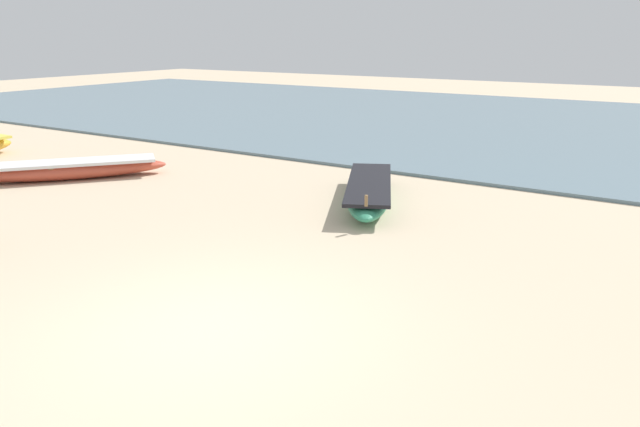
% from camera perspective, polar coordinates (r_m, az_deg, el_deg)
% --- Properties ---
extents(ground, '(80.00, 80.00, 0.00)m').
position_cam_1_polar(ground, '(7.21, -10.20, -10.86)').
color(ground, beige).
extents(sea_water, '(60.00, 20.00, 0.08)m').
position_cam_1_polar(sea_water, '(23.81, 21.38, 7.66)').
color(sea_water, slate).
rests_on(sea_water, ground).
extents(fishing_boat_3, '(3.54, 4.03, 0.63)m').
position_cam_1_polar(fishing_boat_3, '(15.43, -22.80, 3.90)').
color(fishing_boat_3, '#B74733').
rests_on(fishing_boat_3, ground).
extents(fishing_boat_5, '(2.53, 3.97, 0.63)m').
position_cam_1_polar(fishing_boat_5, '(12.28, 4.69, 2.17)').
color(fishing_boat_5, '#338C66').
rests_on(fishing_boat_5, ground).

